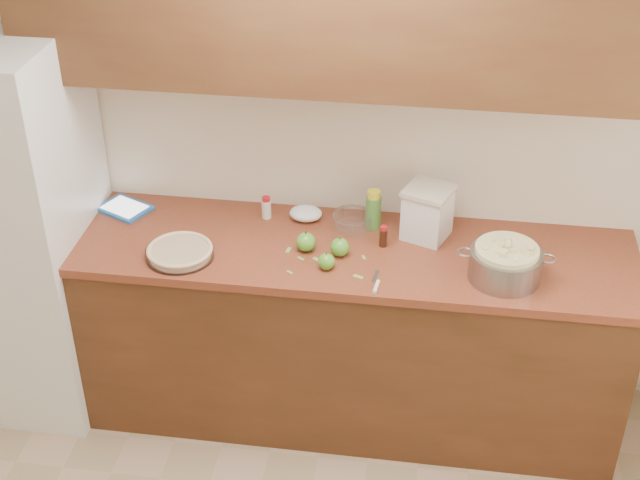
# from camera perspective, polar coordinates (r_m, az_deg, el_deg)

# --- Properties ---
(room_shell) EXTENTS (3.60, 3.60, 3.60)m
(room_shell) POSITION_cam_1_polar(r_m,az_deg,el_deg) (2.46, -4.04, -11.58)
(room_shell) COLOR tan
(room_shell) RESTS_ON ground
(counter_run) EXTENTS (2.64, 0.68, 0.92)m
(counter_run) POSITION_cam_1_polar(r_m,az_deg,el_deg) (4.11, 0.57, -5.76)
(counter_run) COLOR #592E19
(counter_run) RESTS_ON ground
(upper_cabinets) EXTENTS (2.60, 0.34, 0.70)m
(upper_cabinets) POSITION_cam_1_polar(r_m,az_deg,el_deg) (3.54, 1.06, 15.13)
(upper_cabinets) COLOR brown
(upper_cabinets) RESTS_ON room_shell
(fridge) EXTENTS (0.70, 0.70, 1.80)m
(fridge) POSITION_cam_1_polar(r_m,az_deg,el_deg) (4.23, -19.17, 0.67)
(fridge) COLOR white
(fridge) RESTS_ON ground
(pie) EXTENTS (0.29, 0.29, 0.05)m
(pie) POSITION_cam_1_polar(r_m,az_deg,el_deg) (3.81, -8.95, -0.77)
(pie) COLOR silver
(pie) RESTS_ON counter_run
(colander) EXTENTS (0.39, 0.29, 0.15)m
(colander) POSITION_cam_1_polar(r_m,az_deg,el_deg) (3.68, 11.77, -1.48)
(colander) COLOR gray
(colander) RESTS_ON counter_run
(flour_canister) EXTENTS (0.25, 0.25, 0.24)m
(flour_canister) POSITION_cam_1_polar(r_m,az_deg,el_deg) (3.88, 6.89, 1.78)
(flour_canister) COLOR white
(flour_canister) RESTS_ON counter_run
(tablet) EXTENTS (0.28, 0.25, 0.02)m
(tablet) POSITION_cam_1_polar(r_m,az_deg,el_deg) (4.20, -12.40, 2.00)
(tablet) COLOR #2464B0
(tablet) RESTS_ON counter_run
(paring_knife) EXTENTS (0.04, 0.17, 0.02)m
(paring_knife) POSITION_cam_1_polar(r_m,az_deg,el_deg) (3.60, 3.61, -2.90)
(paring_knife) COLOR gray
(paring_knife) RESTS_ON counter_run
(lemon_bottle) EXTENTS (0.07, 0.07, 0.19)m
(lemon_bottle) POSITION_cam_1_polar(r_m,az_deg,el_deg) (3.94, 3.44, 1.94)
(lemon_bottle) COLOR #4C8C38
(lemon_bottle) RESTS_ON counter_run
(cinnamon_shaker) EXTENTS (0.04, 0.04, 0.11)m
(cinnamon_shaker) POSITION_cam_1_polar(r_m,az_deg,el_deg) (4.03, -3.45, 2.07)
(cinnamon_shaker) COLOR beige
(cinnamon_shaker) RESTS_ON counter_run
(vanilla_bottle) EXTENTS (0.03, 0.03, 0.10)m
(vanilla_bottle) POSITION_cam_1_polar(r_m,az_deg,el_deg) (3.83, 4.08, 0.23)
(vanilla_bottle) COLOR black
(vanilla_bottle) RESTS_ON counter_run
(mixing_bowl) EXTENTS (0.18, 0.18, 0.07)m
(mixing_bowl) POSITION_cam_1_polar(r_m,az_deg,el_deg) (3.96, 2.12, 1.31)
(mixing_bowl) COLOR silver
(mixing_bowl) RESTS_ON counter_run
(paper_towel) EXTENTS (0.16, 0.14, 0.06)m
(paper_towel) POSITION_cam_1_polar(r_m,az_deg,el_deg) (4.02, -0.92, 1.72)
(paper_towel) COLOR white
(paper_towel) RESTS_ON counter_run
(apple_left) EXTENTS (0.08, 0.08, 0.10)m
(apple_left) POSITION_cam_1_polar(r_m,az_deg,el_deg) (3.79, -0.91, -0.13)
(apple_left) COLOR #509628
(apple_left) RESTS_ON counter_run
(apple_center) EXTENTS (0.08, 0.08, 0.09)m
(apple_center) POSITION_cam_1_polar(r_m,az_deg,el_deg) (3.76, 1.29, -0.46)
(apple_center) COLOR #509628
(apple_center) RESTS_ON counter_run
(apple_front) EXTENTS (0.07, 0.07, 0.08)m
(apple_front) POSITION_cam_1_polar(r_m,az_deg,el_deg) (3.68, 0.42, -1.38)
(apple_front) COLOR #509628
(apple_front) RESTS_ON counter_run
(peel_a) EXTENTS (0.05, 0.03, 0.00)m
(peel_a) POSITION_cam_1_polar(r_m,az_deg,el_deg) (3.65, 2.47, -2.37)
(peel_a) COLOR #81AA52
(peel_a) RESTS_ON counter_run
(peel_b) EXTENTS (0.03, 0.03, 0.00)m
(peel_b) POSITION_cam_1_polar(r_m,az_deg,el_deg) (3.68, -1.96, -2.07)
(peel_b) COLOR #81AA52
(peel_b) RESTS_ON counter_run
(peel_c) EXTENTS (0.02, 0.03, 0.00)m
(peel_c) POSITION_cam_1_polar(r_m,az_deg,el_deg) (3.77, 2.82, -1.12)
(peel_c) COLOR #81AA52
(peel_c) RESTS_ON counter_run
(peel_d) EXTENTS (0.03, 0.03, 0.00)m
(peel_d) POSITION_cam_1_polar(r_m,az_deg,el_deg) (3.76, -1.24, -1.19)
(peel_d) COLOR #81AA52
(peel_d) RESTS_ON counter_run
(peel_e) EXTENTS (0.02, 0.04, 0.00)m
(peel_e) POSITION_cam_1_polar(r_m,az_deg,el_deg) (3.81, -2.04, -0.65)
(peel_e) COLOR #81AA52
(peel_e) RESTS_ON counter_run
(peel_f) EXTENTS (0.05, 0.04, 0.00)m
(peel_f) POSITION_cam_1_polar(r_m,az_deg,el_deg) (3.75, -0.18, -1.26)
(peel_f) COLOR #81AA52
(peel_f) RESTS_ON counter_run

